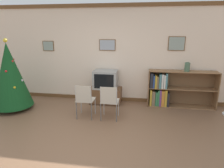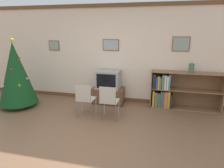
# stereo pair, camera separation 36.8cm
# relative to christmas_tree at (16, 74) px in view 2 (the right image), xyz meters

# --- Properties ---
(ground_plane) EXTENTS (24.00, 24.00, 0.00)m
(ground_plane) POSITION_rel_christmas_tree_xyz_m (2.33, -1.47, -0.91)
(ground_plane) COLOR brown
(wall_back) EXTENTS (9.03, 0.11, 2.70)m
(wall_back) POSITION_rel_christmas_tree_xyz_m (2.33, 1.12, 0.44)
(wall_back) COLOR beige
(wall_back) RESTS_ON ground_plane
(christmas_tree) EXTENTS (0.99, 0.99, 1.83)m
(christmas_tree) POSITION_rel_christmas_tree_xyz_m (0.00, 0.00, 0.00)
(christmas_tree) COLOR maroon
(christmas_tree) RESTS_ON ground_plane
(tv_console) EXTENTS (0.88, 0.49, 0.44)m
(tv_console) POSITION_rel_christmas_tree_xyz_m (2.30, 0.81, -0.68)
(tv_console) COLOR #4C311E
(tv_console) RESTS_ON ground_plane
(television) EXTENTS (0.64, 0.48, 0.50)m
(television) POSITION_rel_christmas_tree_xyz_m (2.30, 0.81, -0.21)
(television) COLOR #9E9E99
(television) RESTS_ON tv_console
(folding_chair_left) EXTENTS (0.40, 0.40, 0.82)m
(folding_chair_left) POSITION_rel_christmas_tree_xyz_m (2.01, -0.26, -0.43)
(folding_chair_left) COLOR #BCB29E
(folding_chair_left) RESTS_ON ground_plane
(folding_chair_right) EXTENTS (0.40, 0.40, 0.82)m
(folding_chair_right) POSITION_rel_christmas_tree_xyz_m (2.59, -0.26, -0.43)
(folding_chair_right) COLOR #BCB29E
(folding_chair_right) RESTS_ON ground_plane
(bookshelf) EXTENTS (1.77, 0.36, 0.98)m
(bookshelf) POSITION_rel_christmas_tree_xyz_m (4.03, 0.88, -0.46)
(bookshelf) COLOR olive
(bookshelf) RESTS_ON ground_plane
(vase) EXTENTS (0.13, 0.13, 0.24)m
(vase) POSITION_rel_christmas_tree_xyz_m (4.45, 0.86, 0.19)
(vase) COLOR #47664C
(vase) RESTS_ON bookshelf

